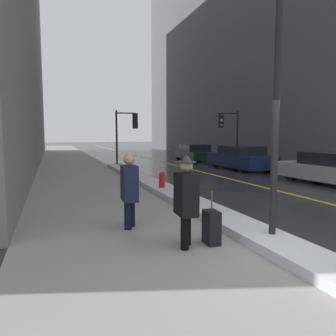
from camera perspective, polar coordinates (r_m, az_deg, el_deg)
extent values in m
plane|color=#2D2D30|center=(5.50, 18.87, -14.94)|extent=(160.00, 160.00, 0.00)
cube|color=gray|center=(19.13, -15.75, -0.10)|extent=(4.00, 80.00, 0.01)
cube|color=gold|center=(20.42, 1.29, 0.47)|extent=(0.16, 80.00, 0.00)
cube|color=silver|center=(11.69, -1.92, -3.16)|extent=(0.84, 17.15, 0.18)
cube|color=slate|center=(32.27, 12.92, 23.92)|extent=(6.00, 36.00, 23.98)
cylinder|color=black|center=(5.97, 18.40, 12.25)|extent=(0.12, 0.12, 5.23)
cylinder|color=black|center=(19.53, -8.93, 5.03)|extent=(0.11, 0.11, 3.32)
cylinder|color=black|center=(19.62, -7.38, 9.47)|extent=(1.10, 0.19, 0.07)
cube|color=black|center=(19.66, -5.75, 8.16)|extent=(0.32, 0.23, 0.90)
sphere|color=red|center=(19.80, -5.80, 8.98)|extent=(0.19, 0.19, 0.19)
sphere|color=orange|center=(19.78, -5.80, 8.15)|extent=(0.19, 0.19, 0.19)
sphere|color=green|center=(19.77, -5.79, 7.32)|extent=(0.19, 0.19, 0.19)
cylinder|color=black|center=(20.86, 11.97, 5.08)|extent=(0.11, 0.11, 3.36)
cylinder|color=black|center=(20.67, 10.65, 9.35)|extent=(1.10, 0.21, 0.07)
cube|color=black|center=(20.44, 9.19, 8.15)|extent=(0.32, 0.24, 0.90)
sphere|color=red|center=(20.35, 9.33, 8.97)|extent=(0.19, 0.19, 0.19)
sphere|color=orange|center=(20.33, 9.32, 8.16)|extent=(0.19, 0.19, 0.19)
sphere|color=green|center=(20.32, 9.31, 7.35)|extent=(0.19, 0.19, 0.19)
cylinder|color=black|center=(5.75, 3.32, -9.43)|extent=(0.14, 0.14, 0.81)
cylinder|color=black|center=(5.51, 2.95, -10.11)|extent=(0.14, 0.14, 0.81)
cube|color=black|center=(5.51, 3.17, -4.56)|extent=(0.31, 0.50, 0.71)
sphere|color=tan|center=(5.44, 3.20, 0.44)|extent=(0.22, 0.22, 0.22)
cylinder|color=#28282D|center=(5.44, 3.20, 1.07)|extent=(0.34, 0.34, 0.01)
cone|color=#28282D|center=(5.43, 3.21, 1.77)|extent=(0.21, 0.21, 0.13)
cube|color=black|center=(5.86, 1.99, -5.45)|extent=(0.11, 0.22, 0.28)
cylinder|color=black|center=(6.91, -6.37, -6.80)|extent=(0.14, 0.14, 0.82)
cylinder|color=black|center=(6.68, -7.03, -7.26)|extent=(0.14, 0.14, 0.82)
cube|color=#191E38|center=(6.70, -6.75, -2.64)|extent=(0.31, 0.51, 0.72)
sphere|color=tan|center=(6.64, -6.80, 1.53)|extent=(0.22, 0.22, 0.22)
cube|color=#B2B2B7|center=(14.13, 26.95, -0.72)|extent=(1.94, 4.90, 0.60)
cylinder|color=black|center=(14.64, 20.59, -0.67)|extent=(0.23, 0.71, 0.70)
cylinder|color=black|center=(15.69, 24.59, -0.42)|extent=(0.23, 0.71, 0.70)
cube|color=navy|center=(18.70, 12.42, 1.34)|extent=(1.86, 4.57, 0.69)
cube|color=black|center=(18.57, 12.65, 3.08)|extent=(1.71, 2.38, 0.46)
cylinder|color=black|center=(19.54, 8.26, 1.10)|extent=(0.24, 0.64, 0.64)
cylinder|color=black|center=(20.32, 12.16, 1.21)|extent=(0.24, 0.64, 0.64)
cylinder|color=black|center=(17.10, 12.72, 0.35)|extent=(0.24, 0.64, 0.64)
cylinder|color=black|center=(17.99, 16.93, 0.50)|extent=(0.24, 0.64, 0.64)
cube|color=black|center=(24.53, 4.51, 2.38)|extent=(2.06, 4.73, 0.56)
cube|color=black|center=(24.39, 4.61, 3.58)|extent=(1.78, 2.50, 0.48)
cylinder|color=black|center=(25.64, 1.81, 2.35)|extent=(0.28, 0.71, 0.70)
cylinder|color=black|center=(26.14, 4.95, 2.40)|extent=(0.28, 0.71, 0.70)
cylinder|color=black|center=(22.93, 4.01, 1.93)|extent=(0.28, 0.71, 0.70)
cylinder|color=black|center=(23.49, 7.45, 1.98)|extent=(0.28, 0.71, 0.70)
cube|color=black|center=(5.86, 7.57, -10.25)|extent=(0.24, 0.37, 0.60)
cylinder|color=#4C4C51|center=(5.75, 7.63, -5.70)|extent=(0.02, 0.02, 0.35)
cylinder|color=red|center=(10.82, -1.06, -2.89)|extent=(0.20, 0.20, 0.55)
sphere|color=red|center=(10.77, -1.06, -1.13)|extent=(0.18, 0.18, 0.18)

